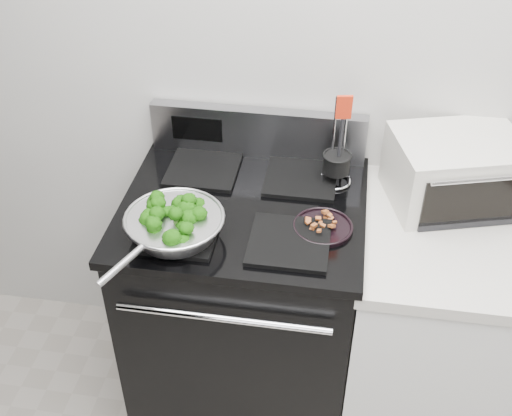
% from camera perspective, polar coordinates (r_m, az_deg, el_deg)
% --- Properties ---
extents(back_wall, '(4.00, 0.02, 2.70)m').
position_cam_1_polar(back_wall, '(2.14, 8.51, 13.62)').
color(back_wall, beige).
rests_on(back_wall, ground).
extents(gas_range, '(0.79, 0.69, 1.13)m').
position_cam_1_polar(gas_range, '(2.39, -0.99, -8.49)').
color(gas_range, black).
rests_on(gas_range, floor).
extents(counter, '(0.62, 0.68, 0.92)m').
position_cam_1_polar(counter, '(2.42, 15.51, -10.53)').
color(counter, white).
rests_on(counter, floor).
extents(skillet, '(0.30, 0.46, 0.07)m').
position_cam_1_polar(skillet, '(1.93, -7.28, -1.47)').
color(skillet, silver).
rests_on(skillet, gas_range).
extents(broccoli_pile, '(0.24, 0.24, 0.08)m').
position_cam_1_polar(broccoli_pile, '(1.92, -7.27, -1.01)').
color(broccoli_pile, black).
rests_on(broccoli_pile, skillet).
extents(bacon_plate, '(0.19, 0.19, 0.04)m').
position_cam_1_polar(bacon_plate, '(1.98, 5.97, -1.45)').
color(bacon_plate, black).
rests_on(bacon_plate, gas_range).
extents(utensil_holder, '(0.11, 0.11, 0.33)m').
position_cam_1_polar(utensil_holder, '(2.16, 7.14, 3.61)').
color(utensil_holder, silver).
rests_on(utensil_holder, gas_range).
extents(toaster_oven, '(0.47, 0.40, 0.23)m').
position_cam_1_polar(toaster_oven, '(2.18, 17.26, 3.16)').
color(toaster_oven, beige).
rests_on(toaster_oven, counter).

